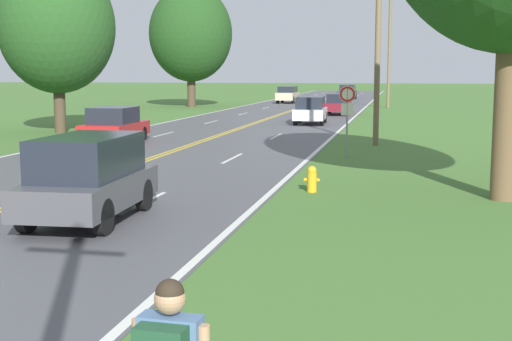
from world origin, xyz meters
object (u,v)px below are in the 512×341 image
fire_hydrant (312,179)px  car_dark_blue_sedan_horizon (347,92)px  tree_behind_sign (191,34)px  car_silver_van_mid_far (311,110)px  tree_mid_treeline (57,27)px  car_champagne_suv_distant (288,94)px  car_dark_grey_suv_approaching (89,177)px  traffic_sign (347,104)px  car_red_sedan_mid_near (114,125)px  car_maroon_hatchback_receding (338,103)px

fire_hydrant → car_dark_blue_sedan_horizon: (-4.07, 64.46, 0.48)m
car_dark_blue_sedan_horizon → tree_behind_sign: bearing=-28.2°
fire_hydrant → tree_behind_sign: bearing=110.7°
fire_hydrant → car_silver_van_mid_far: bearing=97.4°
tree_mid_treeline → car_champagne_suv_distant: tree_mid_treeline is taller
car_dark_grey_suv_approaching → car_champagne_suv_distant: bearing=-177.6°
traffic_sign → car_red_sedan_mid_near: traffic_sign is taller
tree_behind_sign → car_dark_blue_sedan_horizon: size_ratio=2.24×
tree_mid_treeline → fire_hydrant: bearing=-46.2°
tree_behind_sign → car_red_sedan_mid_near: tree_behind_sign is taller
tree_mid_treeline → car_dark_grey_suv_approaching: size_ratio=2.13×
car_dark_grey_suv_approaching → car_maroon_hatchback_receding: car_dark_grey_suv_approaching is taller
car_dark_grey_suv_approaching → car_red_sedan_mid_near: (-6.04, 15.67, -0.14)m
car_dark_grey_suv_approaching → car_maroon_hatchback_receding: bearing=174.8°
car_silver_van_mid_far → car_maroon_hatchback_receding: (0.79, 9.85, -0.04)m
traffic_sign → fire_hydrant: bearing=-92.1°
tree_mid_treeline → car_dark_blue_sedan_horizon: size_ratio=1.84×
car_red_sedan_mid_near → car_dark_blue_sedan_horizon: 53.70m
car_silver_van_mid_far → car_champagne_suv_distant: (-5.94, 28.28, 0.03)m
tree_behind_sign → car_maroon_hatchback_receding: (13.95, -9.17, -5.61)m
tree_behind_sign → car_dark_grey_suv_approaching: (12.22, -47.82, -5.50)m
car_dark_grey_suv_approaching → car_maroon_hatchback_receding: size_ratio=0.97×
tree_behind_sign → tree_mid_treeline: size_ratio=1.22×
car_silver_van_mid_far → car_dark_grey_suv_approaching: bearing=-4.4°
car_dark_grey_suv_approaching → car_red_sedan_mid_near: 16.79m
traffic_sign → car_red_sedan_mid_near: size_ratio=0.65×
tree_mid_treeline → car_red_sedan_mid_near: tree_mid_treeline is taller
car_dark_blue_sedan_horizon → car_dark_grey_suv_approaching: bearing=1.8°
car_maroon_hatchback_receding → car_dark_blue_sedan_horizon: (-1.70, 30.38, 0.00)m
traffic_sign → car_maroon_hatchback_receding: traffic_sign is taller
fire_hydrant → car_champagne_suv_distant: 53.29m
fire_hydrant → car_maroon_hatchback_receding: (-2.37, 34.08, 0.48)m
car_champagne_suv_distant → car_dark_blue_sedan_horizon: 12.97m
tree_behind_sign → car_dark_grey_suv_approaching: bearing=-75.7°
fire_hydrant → tree_mid_treeline: tree_mid_treeline is taller
car_dark_grey_suv_approaching → car_red_sedan_mid_near: bearing=-161.6°
car_red_sedan_mid_near → car_maroon_hatchback_receding: bearing=-20.0°
car_dark_grey_suv_approaching → tree_mid_treeline: bearing=-154.3°
traffic_sign → car_dark_grey_suv_approaching: (-4.39, -12.27, -1.03)m
tree_behind_sign → car_champagne_suv_distant: size_ratio=2.55×
fire_hydrant → car_champagne_suv_distant: car_champagne_suv_distant is taller
tree_mid_treeline → car_dark_grey_suv_approaching: tree_mid_treeline is taller
fire_hydrant → tree_behind_sign: tree_behind_sign is taller
car_dark_grey_suv_approaching → car_dark_blue_sedan_horizon: car_dark_grey_suv_approaching is taller
tree_behind_sign → car_dark_blue_sedan_horizon: (12.25, 21.21, -5.61)m
car_red_sedan_mid_near → car_dark_blue_sedan_horizon: size_ratio=0.84×
fire_hydrant → traffic_sign: traffic_sign is taller
traffic_sign → tree_behind_sign: bearing=115.0°
tree_mid_treeline → car_red_sedan_mid_near: (4.90, -4.57, -4.57)m
tree_mid_treeline → car_silver_van_mid_far: bearing=35.8°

